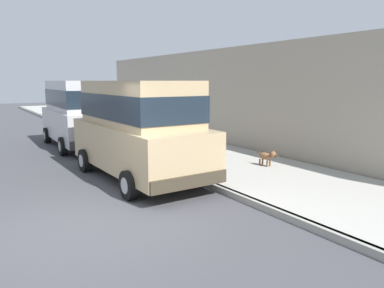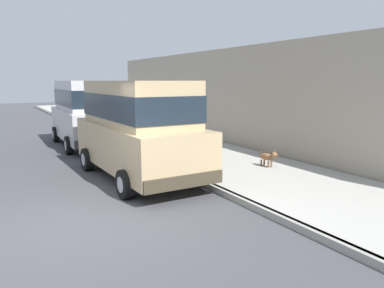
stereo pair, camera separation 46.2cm
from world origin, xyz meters
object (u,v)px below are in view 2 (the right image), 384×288
object	(u,v)px
car_tan_van	(138,125)
fire_hydrant	(150,141)
dog_brown	(268,157)
car_silver_van	(86,110)

from	to	relation	value
car_tan_van	fire_hydrant	world-z (taller)	car_tan_van
car_tan_van	dog_brown	world-z (taller)	car_tan_van
car_tan_van	car_silver_van	distance (m)	5.59
car_silver_van	dog_brown	bearing A→B (deg)	-63.91
car_tan_van	dog_brown	bearing A→B (deg)	-19.61
car_silver_van	car_tan_van	bearing A→B (deg)	-90.44
car_tan_van	fire_hydrant	bearing A→B (deg)	61.42
car_tan_van	fire_hydrant	xyz separation A→B (m)	(1.51, 2.77, -0.92)
dog_brown	car_silver_van	bearing A→B (deg)	116.09
car_tan_van	car_silver_van	xyz separation A→B (m)	(0.04, 5.59, 0.00)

